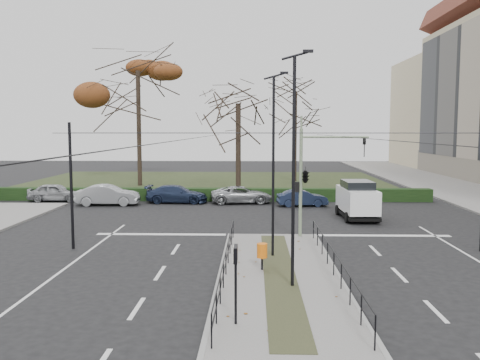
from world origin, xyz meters
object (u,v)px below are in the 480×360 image
at_px(litter_bin, 262,251).
at_px(streetlamp_median_far, 274,164).
at_px(parked_car_fourth, 242,195).
at_px(bare_tree_near, 238,110).
at_px(parked_car_first, 56,192).
at_px(parked_car_third, 177,194).
at_px(streetlamp_median_near, 294,169).
at_px(info_panel, 235,263).
at_px(parked_car_fifth, 302,198).
at_px(white_van, 357,199).
at_px(rust_tree, 138,71).
at_px(traffic_light, 307,174).
at_px(bare_tree_center, 295,98).
at_px(parked_car_second, 108,195).

bearing_deg(litter_bin, streetlamp_median_far, 76.95).
relative_size(parked_car_fourth, bare_tree_near, 0.46).
distance_m(parked_car_first, parked_car_third, 9.73).
xyz_separation_m(streetlamp_median_near, streetlamp_median_far, (-0.54, 4.30, -0.13)).
relative_size(info_panel, parked_car_fourth, 0.48).
bearing_deg(parked_car_third, parked_car_fifth, -96.00).
bearing_deg(white_van, streetlamp_median_near, -109.55).
relative_size(streetlamp_median_near, rust_tree, 0.55).
height_order(litter_bin, parked_car_third, parked_car_third).
xyz_separation_m(traffic_light, litter_bin, (-2.40, -6.41, -2.49)).
bearing_deg(bare_tree_center, parked_car_third, -122.65).
xyz_separation_m(parked_car_first, white_van, (22.25, -7.22, 0.55)).
xyz_separation_m(parked_car_third, white_van, (12.53, -6.67, 0.58)).
height_order(litter_bin, parked_car_fourth, parked_car_fourth).
bearing_deg(info_panel, parked_car_first, 120.84).
bearing_deg(parked_car_fifth, litter_bin, 163.26).
distance_m(info_panel, parked_car_fourth, 24.83).
relative_size(litter_bin, parked_car_fifth, 0.28).
relative_size(litter_bin, streetlamp_median_far, 0.13).
distance_m(traffic_light, parked_car_first, 22.89).
bearing_deg(litter_bin, parked_car_third, 108.14).
bearing_deg(bare_tree_near, parked_car_fifth, -51.24).
height_order(traffic_light, parked_car_fourth, traffic_light).
bearing_deg(parked_car_first, litter_bin, -144.30).
distance_m(parked_car_second, white_van, 18.31).
xyz_separation_m(litter_bin, bare_tree_near, (-1.68, 23.86, 6.40)).
bearing_deg(rust_tree, bare_tree_center, 17.02).
bearing_deg(info_panel, litter_bin, 81.48).
bearing_deg(parked_car_fourth, streetlamp_median_near, -179.98).
distance_m(traffic_light, rust_tree, 29.07).
bearing_deg(info_panel, bare_tree_center, 83.18).
bearing_deg(parked_car_second, streetlamp_median_near, -150.79).
height_order(litter_bin, white_van, white_van).
distance_m(traffic_light, parked_car_fifth, 11.69).
relative_size(bare_tree_near, parked_car_fifth, 2.79).
bearing_deg(parked_car_fourth, streetlamp_median_far, 179.80).
bearing_deg(streetlamp_median_far, parked_car_fourth, 96.02).
height_order(traffic_light, bare_tree_near, bare_tree_near).
bearing_deg(parked_car_fifth, streetlamp_median_near, 167.33).
height_order(traffic_light, streetlamp_median_far, streetlamp_median_far).
height_order(litter_bin, parked_car_first, parked_car_first).
height_order(parked_car_third, parked_car_fourth, parked_car_third).
bearing_deg(traffic_light, bare_tree_center, 86.72).
height_order(parked_car_second, bare_tree_center, bare_tree_center).
distance_m(info_panel, white_van, 19.51).
relative_size(litter_bin, parked_car_second, 0.23).
height_order(streetlamp_median_near, parked_car_first, streetlamp_median_near).
bearing_deg(bare_tree_near, litter_bin, -85.98).
xyz_separation_m(streetlamp_median_near, rust_tree, (-12.78, 32.58, 7.08)).
xyz_separation_m(rust_tree, bare_tree_near, (10.05, -6.66, -4.10)).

